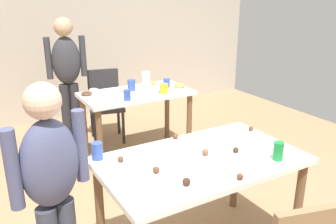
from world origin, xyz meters
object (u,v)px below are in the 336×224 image
object	(u,v)px
mixing_bowl	(251,163)
soda_can	(278,151)
person_girl_near	(52,185)
pitcher_far	(146,83)
person_adult_far	(67,72)
dining_table_far	(137,102)
dining_table_near	(201,171)
chair_far_table	(105,101)

from	to	relation	value
mixing_bowl	soda_can	world-z (taller)	soda_can
soda_can	person_girl_near	bearing A→B (deg)	167.35
soda_can	pitcher_far	world-z (taller)	pitcher_far
person_adult_far	dining_table_far	bearing A→B (deg)	-49.03
mixing_bowl	pitcher_far	world-z (taller)	pitcher_far
person_adult_far	mixing_bowl	bearing A→B (deg)	-80.70
dining_table_near	dining_table_far	distance (m)	1.69
dining_table_far	mixing_bowl	bearing A→B (deg)	-94.09
soda_can	chair_far_table	bearing A→B (deg)	94.62
soda_can	mixing_bowl	bearing A→B (deg)	179.34
chair_far_table	pitcher_far	world-z (taller)	pitcher_far
dining_table_near	person_adult_far	bearing A→B (deg)	95.90
dining_table_near	chair_far_table	world-z (taller)	chair_far_table
dining_table_near	soda_can	xyz separation A→B (m)	(0.41, -0.27, 0.16)
person_adult_far	soda_can	size ratio (longest dim) A/B	12.44
dining_table_far	chair_far_table	xyz separation A→B (m)	(-0.12, 0.67, -0.14)
pitcher_far	soda_can	bearing A→B (deg)	-88.45
person_adult_far	pitcher_far	xyz separation A→B (m)	(0.60, -0.79, -0.04)
pitcher_far	mixing_bowl	bearing A→B (deg)	-95.74
dining_table_far	pitcher_far	xyz separation A→B (m)	(0.04, -0.15, 0.24)
person_girl_near	soda_can	distance (m)	1.38
dining_table_far	mixing_bowl	world-z (taller)	mixing_bowl
soda_can	pitcher_far	distance (m)	1.78
person_girl_near	person_adult_far	world-z (taller)	person_adult_far
dining_table_near	dining_table_far	xyz separation A→B (m)	(0.32, 1.66, -0.02)
dining_table_far	person_adult_far	distance (m)	0.90
person_girl_near	mixing_bowl	xyz separation A→B (m)	(1.12, -0.30, -0.02)
person_adult_far	mixing_bowl	distance (m)	2.61
chair_far_table	person_girl_near	xyz separation A→B (m)	(-1.14, -2.29, 0.31)
chair_far_table	pitcher_far	distance (m)	0.91
mixing_bowl	pitcher_far	distance (m)	1.79
person_girl_near	soda_can	size ratio (longest dim) A/B	11.22
chair_far_table	soda_can	xyz separation A→B (m)	(0.21, -2.59, 0.31)
person_adult_far	soda_can	xyz separation A→B (m)	(0.65, -2.57, -0.10)
dining_table_near	mixing_bowl	size ratio (longest dim) A/B	7.84
dining_table_far	chair_far_table	size ratio (longest dim) A/B	1.35
pitcher_far	person_girl_near	bearing A→B (deg)	-131.36
mixing_bowl	chair_far_table	bearing A→B (deg)	89.61
dining_table_far	soda_can	size ratio (longest dim) A/B	9.62
dining_table_near	soda_can	world-z (taller)	soda_can
chair_far_table	mixing_bowl	world-z (taller)	chair_far_table
soda_can	dining_table_near	bearing A→B (deg)	146.78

